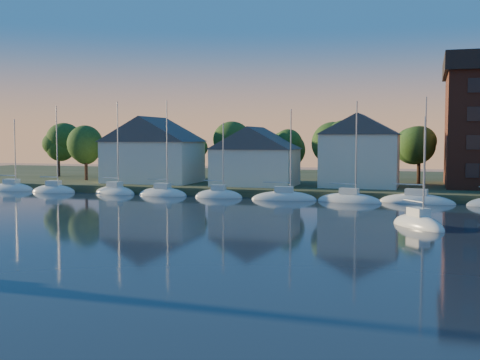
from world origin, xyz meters
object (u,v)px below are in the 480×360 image
at_px(clubhouse_west, 153,149).
at_px(drifting_sailboat_right, 418,226).
at_px(clubhouse_centre, 255,155).
at_px(clubhouse_east, 360,149).

height_order(clubhouse_west, drifting_sailboat_right, clubhouse_west).
xyz_separation_m(clubhouse_centre, drifting_sailboat_right, (22.06, -27.06, -5.04)).
bearing_deg(drifting_sailboat_right, clubhouse_west, -164.06).
distance_m(clubhouse_centre, drifting_sailboat_right, 35.27).
xyz_separation_m(clubhouse_west, drifting_sailboat_right, (38.06, -28.06, -5.83)).
relative_size(clubhouse_east, drifting_sailboat_right, 1.01).
bearing_deg(clubhouse_centre, drifting_sailboat_right, -50.80).
height_order(clubhouse_east, drifting_sailboat_right, clubhouse_east).
height_order(clubhouse_centre, clubhouse_east, clubhouse_east).
bearing_deg(clubhouse_west, drifting_sailboat_right, -36.39).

